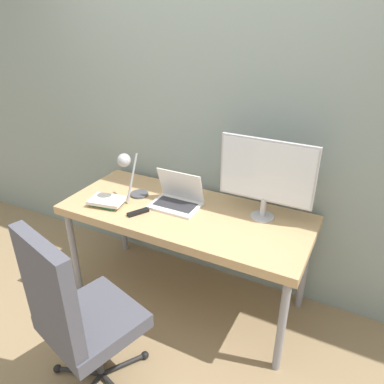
# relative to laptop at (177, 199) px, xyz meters

# --- Properties ---
(ground_plane) EXTENTS (12.00, 12.00, 0.00)m
(ground_plane) POSITION_rel_laptop_xyz_m (0.09, -0.41, -0.81)
(ground_plane) COLOR #937A56
(wall_back) EXTENTS (8.00, 0.05, 2.60)m
(wall_back) POSITION_rel_laptop_xyz_m (0.09, 0.38, 0.49)
(wall_back) COLOR gray
(wall_back) RESTS_ON ground_plane
(desk) EXTENTS (1.71, 0.73, 0.76)m
(desk) POSITION_rel_laptop_xyz_m (0.09, -0.05, -0.11)
(desk) COLOR tan
(desk) RESTS_ON ground_plane
(laptop) EXTENTS (0.34, 0.24, 0.25)m
(laptop) POSITION_rel_laptop_xyz_m (0.00, 0.00, 0.00)
(laptop) COLOR silver
(laptop) RESTS_ON desk
(monitor) EXTENTS (0.61, 0.15, 0.54)m
(monitor) POSITION_rel_laptop_xyz_m (0.58, 0.11, 0.26)
(monitor) COLOR #B7B7BC
(monitor) RESTS_ON desk
(desk_lamp) EXTENTS (0.13, 0.26, 0.38)m
(desk_lamp) POSITION_rel_laptop_xyz_m (-0.32, -0.10, 0.19)
(desk_lamp) COLOR #4C4C51
(desk_lamp) RESTS_ON desk
(office_chair) EXTENTS (0.59, 0.60, 1.09)m
(office_chair) POSITION_rel_laptop_xyz_m (-0.06, -0.99, -0.22)
(office_chair) COLOR black
(office_chair) RESTS_ON ground_plane
(book_stack) EXTENTS (0.26, 0.20, 0.05)m
(book_stack) POSITION_rel_laptop_xyz_m (-0.44, -0.22, -0.03)
(book_stack) COLOR #286B47
(book_stack) RESTS_ON desk
(tv_remote) EXTENTS (0.11, 0.15, 0.02)m
(tv_remote) POSITION_rel_laptop_xyz_m (-0.18, -0.23, -0.04)
(tv_remote) COLOR black
(tv_remote) RESTS_ON desk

